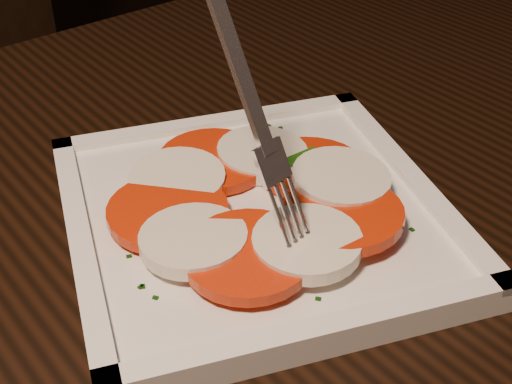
{
  "coord_description": "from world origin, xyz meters",
  "views": [
    {
      "loc": [
        0.1,
        -0.59,
        1.07
      ],
      "look_at": [
        0.31,
        -0.25,
        0.78
      ],
      "focal_mm": 50.0,
      "sensor_mm": 36.0,
      "label": 1
    }
  ],
  "objects": [
    {
      "name": "fork",
      "position": [
        0.29,
        -0.26,
        0.88
      ],
      "size": [
        0.06,
        0.1,
        0.18
      ],
      "primitive_type": null,
      "rotation": [
        0.0,
        0.0,
        0.27
      ],
      "color": "white",
      "rests_on": "caprese_salad"
    },
    {
      "name": "table",
      "position": [
        0.28,
        -0.25,
        0.65
      ],
      "size": [
        1.29,
        0.94,
        0.75
      ],
      "rotation": [
        0.0,
        0.0,
        0.12
      ],
      "color": "black",
      "rests_on": "ground"
    },
    {
      "name": "caprese_salad",
      "position": [
        0.31,
        -0.25,
        0.77
      ],
      "size": [
        0.2,
        0.2,
        0.03
      ],
      "color": "red",
      "rests_on": "plate"
    },
    {
      "name": "plate",
      "position": [
        0.31,
        -0.25,
        0.76
      ],
      "size": [
        0.31,
        0.31,
        0.01
      ],
      "primitive_type": "cube",
      "rotation": [
        0.0,
        0.0,
        -0.24
      ],
      "color": "white",
      "rests_on": "table"
    }
  ]
}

